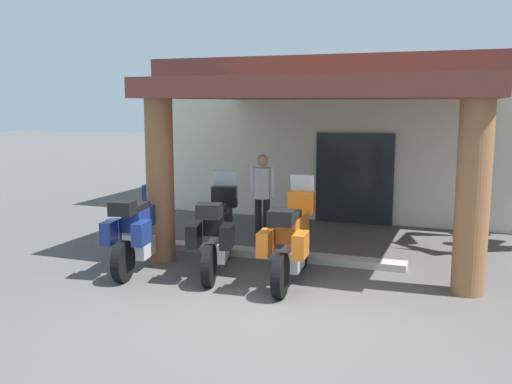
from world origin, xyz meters
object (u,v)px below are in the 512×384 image
motorcycle_black (217,231)px  pedestrian (262,191)px  motorcycle_orange (291,239)px  motorcycle_blue (140,228)px  motel_building (377,131)px

motorcycle_black → pedestrian: pedestrian is taller
motorcycle_orange → pedestrian: pedestrian is taller
motorcycle_blue → motorcycle_black: size_ratio=1.01×
motorcycle_blue → pedestrian: bearing=-35.7°
motel_building → motorcycle_blue: motel_building is taller
motel_building → motorcycle_blue: bearing=-107.9°
motorcycle_black → motorcycle_orange: size_ratio=0.98×
motel_building → motorcycle_orange: motel_building is taller
motel_building → motorcycle_orange: 8.10m
motorcycle_black → pedestrian: 2.35m
motorcycle_blue → motel_building: bearing=-27.9°
motorcycle_blue → motorcycle_black: same height
motel_building → pedestrian: motel_building is taller
motorcycle_blue → motorcycle_orange: (2.61, 0.14, 0.00)m
pedestrian → motorcycle_black: bearing=2.7°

